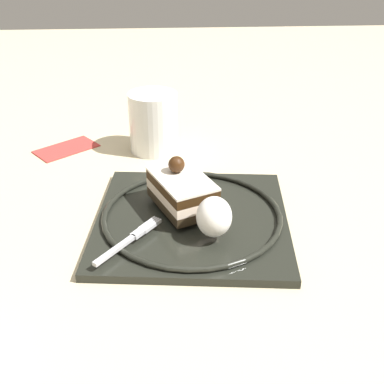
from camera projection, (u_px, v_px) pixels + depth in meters
ground_plane at (203, 216)px, 0.66m from camera, size 2.40×2.40×0.00m
dessert_plate at (192, 218)px, 0.64m from camera, size 0.27×0.27×0.02m
cake_slice at (182, 190)px, 0.64m from camera, size 0.09×0.11×0.06m
whipped_cream_dollop at (214, 217)px, 0.58m from camera, size 0.04×0.04×0.05m
fork at (130, 239)px, 0.58m from camera, size 0.08×0.09×0.00m
drink_glass_near at (154, 126)px, 0.82m from camera, size 0.08×0.08×0.10m
folded_napkin at (66, 148)px, 0.84m from camera, size 0.11×0.11×0.00m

